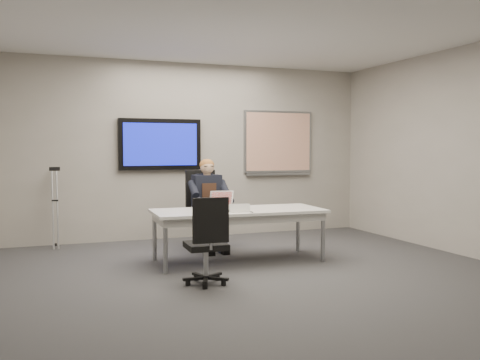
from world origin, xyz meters
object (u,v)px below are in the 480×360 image
object	(u,v)px
office_chair_near	(207,257)
laptop	(224,204)
conference_table	(238,215)
office_chair_far	(205,223)
seated_person	(210,214)

from	to	relation	value
office_chair_near	laptop	xyz separation A→B (m)	(0.60, 1.20, 0.43)
conference_table	laptop	distance (m)	0.28
office_chair_far	office_chair_near	size ratio (longest dim) A/B	1.19
laptop	seated_person	bearing A→B (deg)	91.44
laptop	conference_table	bearing A→B (deg)	-56.13
seated_person	laptop	world-z (taller)	seated_person
office_chair_far	seated_person	world-z (taller)	seated_person
conference_table	office_chair_near	size ratio (longest dim) A/B	2.33
office_chair_near	seated_person	world-z (taller)	seated_person
office_chair_near	office_chair_far	bearing A→B (deg)	-104.19
office_chair_far	seated_person	xyz separation A→B (m)	(0.00, -0.25, 0.17)
conference_table	laptop	size ratio (longest dim) A/B	6.75
conference_table	office_chair_near	xyz separation A→B (m)	(-0.73, -0.99, -0.29)
office_chair_near	laptop	distance (m)	1.41
office_chair_far	office_chair_near	world-z (taller)	office_chair_far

